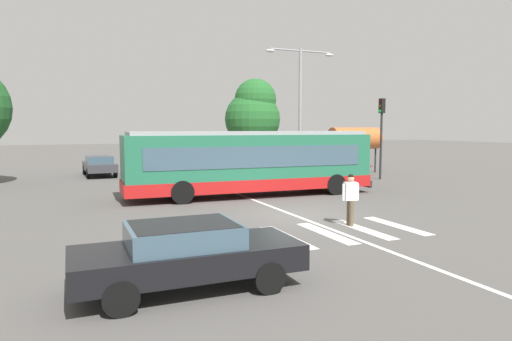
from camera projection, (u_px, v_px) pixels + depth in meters
ground_plane at (296, 215)px, 16.83m from camera, size 160.00×160.00×0.00m
city_transit_bus at (250, 162)px, 21.37m from camera, size 11.98×3.05×3.06m
pedestrian_crossing_street at (350, 197)px, 14.85m from camera, size 0.57×0.35×1.72m
foreground_sedan at (187, 252)px, 8.97m from camera, size 4.52×1.90×1.35m
parked_car_charcoal at (99, 165)px, 30.27m from camera, size 2.00×4.56×1.35m
parked_car_teal at (143, 164)px, 31.06m from camera, size 1.96×4.54×1.35m
parked_car_blue at (180, 162)px, 32.29m from camera, size 1.90×4.51×1.35m
parked_car_red at (217, 161)px, 33.34m from camera, size 1.88×4.50×1.35m
parked_car_white at (249, 160)px, 34.12m from camera, size 1.99×4.56×1.35m
parked_car_black at (281, 159)px, 35.57m from camera, size 1.94×4.53×1.35m
traffic_light_far_corner at (381, 126)px, 28.06m from camera, size 0.33×0.32×5.03m
bus_stop_shelter at (355, 139)px, 31.93m from camera, size 3.80×1.54×3.25m
twin_arm_street_lamp at (300, 98)px, 28.40m from camera, size 4.77×0.32×8.16m
background_tree_right at (253, 114)px, 37.35m from camera, size 4.59×4.59×7.26m
crosswalk_painted_stripes at (326, 233)px, 13.88m from camera, size 5.88×3.02×0.01m
lane_center_line at (270, 206)px, 18.61m from camera, size 0.16×24.00×0.01m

